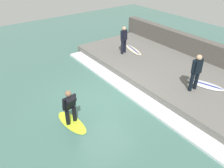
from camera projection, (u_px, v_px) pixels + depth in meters
name	position (u px, v px, depth m)	size (l,w,h in m)	color
ground_plane	(104.00, 101.00, 9.43)	(28.00, 28.00, 0.00)	#426B60
concrete_ledge	(166.00, 71.00, 11.30)	(4.40, 10.75, 0.41)	#66635E
back_wall	(197.00, 51.00, 12.26)	(0.50, 11.28, 1.44)	#544F49
wave_foam_crest	(128.00, 90.00, 10.09)	(0.72, 10.21, 0.11)	silver
surfboard_riding	(72.00, 122.00, 8.22)	(0.76, 1.70, 0.06)	#BFE02D
surfer_riding	(70.00, 105.00, 7.80)	(0.55, 0.50, 1.40)	black
surfer_waiting_near	(196.00, 71.00, 8.98)	(0.55, 0.28, 1.63)	black
surfboard_waiting_near	(205.00, 85.00, 9.73)	(1.06, 1.71, 0.07)	silver
surfer_waiting_far	(124.00, 39.00, 12.32)	(0.51, 0.35, 1.57)	black
surfboard_waiting_far	(133.00, 50.00, 13.11)	(0.86, 1.80, 0.07)	beige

